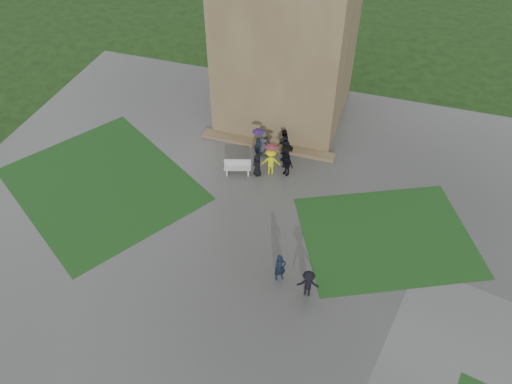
% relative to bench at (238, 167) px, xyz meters
% --- Properties ---
extents(ground, '(120.00, 120.00, 0.00)m').
position_rel_bench_xyz_m(ground, '(0.97, -7.48, -0.51)').
color(ground, black).
extents(plaza, '(34.00, 34.00, 0.02)m').
position_rel_bench_xyz_m(plaza, '(0.97, -5.48, -0.50)').
color(plaza, '#3C3C39').
rests_on(plaza, ground).
extents(lawn_inset_left, '(14.10, 13.46, 0.01)m').
position_rel_bench_xyz_m(lawn_inset_left, '(-7.53, -3.48, -0.49)').
color(lawn_inset_left, '#133613').
rests_on(lawn_inset_left, plaza).
extents(lawn_inset_right, '(11.12, 10.15, 0.01)m').
position_rel_bench_xyz_m(lawn_inset_right, '(9.47, -2.48, -0.49)').
color(lawn_inset_right, '#133613').
rests_on(lawn_inset_right, plaza).
extents(tower_plinth, '(9.00, 0.80, 0.22)m').
position_rel_bench_xyz_m(tower_plinth, '(0.97, 3.12, -0.38)').
color(tower_plinth, brown).
rests_on(tower_plinth, plaza).
extents(bench, '(1.73, 0.98, 0.96)m').
position_rel_bench_xyz_m(bench, '(0.00, 0.00, 0.00)').
color(bench, '#B3B4AF').
rests_on(bench, plaza).
extents(visitor_cluster, '(3.03, 3.50, 2.26)m').
position_rel_bench_xyz_m(visitor_cluster, '(1.95, 1.50, 0.51)').
color(visitor_cluster, black).
rests_on(visitor_cluster, plaza).
extents(pedestrian_mid, '(0.73, 0.69, 1.69)m').
position_rel_bench_xyz_m(pedestrian_mid, '(4.66, -6.97, 0.35)').
color(pedestrian_mid, black).
rests_on(pedestrian_mid, plaza).
extents(pedestrian_near, '(1.15, 0.74, 1.64)m').
position_rel_bench_xyz_m(pedestrian_near, '(6.19, -7.45, 0.33)').
color(pedestrian_near, black).
rests_on(pedestrian_near, plaza).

